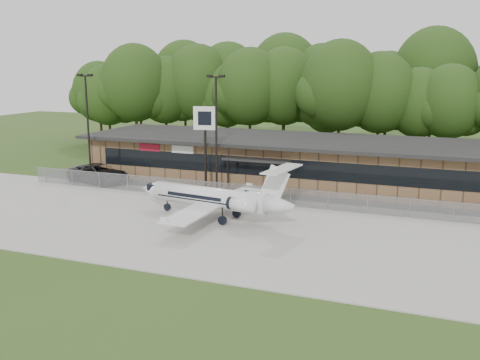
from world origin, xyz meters
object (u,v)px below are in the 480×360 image
at_px(terminal, 296,160).
at_px(business_jet, 215,199).
at_px(suv, 99,174).
at_px(pole_sign, 205,127).

height_order(terminal, business_jet, business_jet).
height_order(suv, pole_sign, pole_sign).
bearing_deg(terminal, suv, -158.45).
distance_m(business_jet, pole_sign, 9.33).
bearing_deg(business_jet, terminal, 89.83).
xyz_separation_m(business_jet, pole_sign, (-4.11, 7.24, 4.22)).
relative_size(business_jet, pole_sign, 1.73).
bearing_deg(terminal, pole_sign, -130.80).
bearing_deg(suv, terminal, -55.55).
bearing_deg(suv, pole_sign, -78.29).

